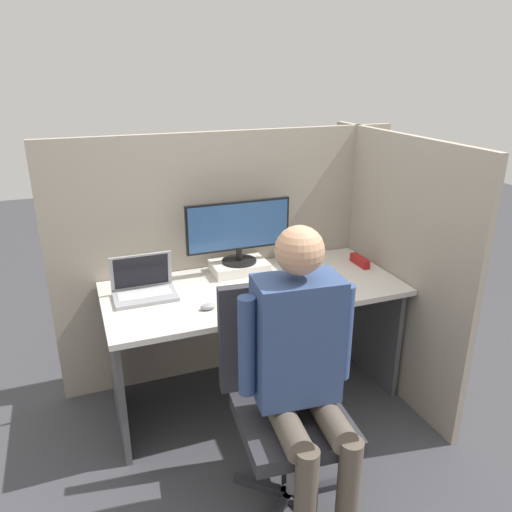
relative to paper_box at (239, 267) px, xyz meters
The scene contains 12 objects.
ground_plane 0.95m from the paper_box, 89.29° to the right, with size 12.00×12.00×0.00m, color #3D3D42.
cubicle_panel_back 0.16m from the paper_box, 87.45° to the left, with size 2.11×0.04×1.51m.
cubicle_panel_right 0.89m from the paper_box, 19.46° to the right, with size 0.04×1.37×1.51m.
desk 0.30m from the paper_box, 88.13° to the right, with size 1.61×0.72×0.72m.
paper_box is the anchor object (origin of this frame).
monitor 0.23m from the paper_box, 90.00° to the left, with size 0.61×0.20×0.36m.
laptop 0.59m from the paper_box, 166.51° to the right, with size 0.32×0.21×0.22m.
mouse 0.51m from the paper_box, 126.99° to the right, with size 0.07×0.05×0.03m.
stapler 0.73m from the paper_box, 12.35° to the right, with size 0.04×0.17×0.05m.
carrot_toy 0.59m from the paper_box, 50.93° to the right, with size 0.05×0.12×0.05m.
office_chair 0.93m from the paper_box, 96.88° to the right, with size 0.53×0.58×0.97m.
person 1.05m from the paper_box, 95.14° to the right, with size 0.48×0.44×1.30m.
Camera 1 is at (-0.87, -1.97, 1.84)m, focal length 35.00 mm.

